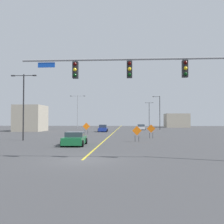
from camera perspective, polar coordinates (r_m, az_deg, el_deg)
The scene contains 15 objects.
ground at distance 16.33m, azimuth -6.69°, elevation -10.65°, with size 193.88×193.88×0.00m, color #444447.
road_centre_stripe at distance 69.84m, azimuth 1.17°, elevation -3.90°, with size 0.16×107.71×0.01m.
traffic_signal_assembly at distance 16.21m, azimuth 10.40°, elevation 7.85°, with size 13.77×0.44×6.74m.
street_lamp_far_left at distance 33.65m, azimuth -19.16°, elevation 2.24°, with size 3.20×0.24×8.23m.
street_lamp_mid_right at distance 69.11m, azimuth 10.52°, elevation 0.18°, with size 1.98×0.24×8.95m.
street_lamp_far_right at distance 74.22m, azimuth -7.71°, elevation 0.62°, with size 4.35×0.24×9.65m.
street_lamp_near_right at distance 91.17m, azimuth 8.30°, elevation -0.18°, with size 2.90×0.24×8.84m.
construction_sign_right_shoulder at distance 36.03m, azimuth 8.72°, elevation -3.86°, with size 1.18×0.05×1.92m.
construction_sign_median_far at distance 44.98m, azimuth -5.76°, elevation -3.34°, with size 1.27×0.33×2.08m.
construction_sign_right_lane at distance 29.88m, azimuth 5.59°, elevation -4.39°, with size 1.12×0.15×1.85m.
car_white_mid at distance 67.16m, azimuth 6.49°, elevation -3.39°, with size 2.19×4.41×1.44m.
car_blue_passing at distance 55.51m, azimuth -2.02°, elevation -3.69°, with size 2.05×4.28×1.54m.
car_green_near at distance 25.83m, azimuth -8.32°, elevation -6.00°, with size 2.31×4.27×1.33m.
roadside_building_west at distance 61.31m, azimuth -17.71°, elevation -1.34°, with size 6.01×7.12×5.90m.
roadside_building_east at distance 91.81m, azimuth 14.20°, elevation -1.86°, with size 7.88×7.55×4.78m.
Camera 1 is at (2.84, -15.88, 2.50)m, focal length 40.93 mm.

